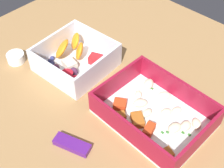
# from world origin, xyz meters

# --- Properties ---
(table_surface) EXTENTS (0.80, 0.80, 0.02)m
(table_surface) POSITION_xyz_m (0.00, 0.00, 0.01)
(table_surface) COLOR #9E7547
(table_surface) RESTS_ON ground
(pasta_container) EXTENTS (0.21, 0.16, 0.05)m
(pasta_container) POSITION_xyz_m (-0.13, -0.02, 0.04)
(pasta_container) COLOR white
(pasta_container) RESTS_ON table_surface
(fruit_bowl) EXTENTS (0.16, 0.16, 0.06)m
(fruit_bowl) POSITION_xyz_m (0.10, -0.01, 0.04)
(fruit_bowl) COLOR white
(fruit_bowl) RESTS_ON table_surface
(candy_bar) EXTENTS (0.07, 0.04, 0.01)m
(candy_bar) POSITION_xyz_m (-0.06, 0.13, 0.03)
(candy_bar) COLOR #51197A
(candy_bar) RESTS_ON table_surface
(paper_cup_liner) EXTENTS (0.04, 0.04, 0.02)m
(paper_cup_liner) POSITION_xyz_m (0.21, 0.07, 0.03)
(paper_cup_liner) COLOR white
(paper_cup_liner) RESTS_ON table_surface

